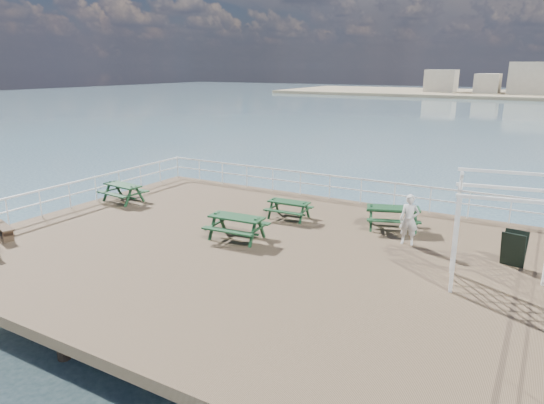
{
  "coord_description": "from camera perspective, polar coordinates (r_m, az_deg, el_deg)",
  "views": [
    {
      "loc": [
        8.27,
        -12.78,
        5.77
      ],
      "look_at": [
        0.01,
        1.62,
        1.1
      ],
      "focal_mm": 32.0,
      "sensor_mm": 36.0,
      "label": 1
    }
  ],
  "objects": [
    {
      "name": "picnic_table_d",
      "position": [
        16.68,
        -4.19,
        -2.42
      ],
      "size": [
        2.0,
        1.65,
        0.92
      ],
      "rotation": [
        0.0,
        0.0,
        0.07
      ],
      "color": "#153A1F",
      "rests_on": "ground"
    },
    {
      "name": "railing",
      "position": [
        18.14,
        1.27,
        0.05
      ],
      "size": [
        17.77,
        13.76,
        1.1
      ],
      "color": "white",
      "rests_on": "ground"
    },
    {
      "name": "flat_bench_near",
      "position": [
        19.28,
        -29.13,
        -2.71
      ],
      "size": [
        1.6,
        0.81,
        0.45
      ],
      "rotation": [
        0.0,
        0.0,
        -0.3
      ],
      "color": "brown",
      "rests_on": "ground"
    },
    {
      "name": "ground",
      "position": [
        16.33,
        -2.87,
        -5.56
      ],
      "size": [
        18.0,
        14.0,
        0.3
      ],
      "primitive_type": "cube",
      "color": "brown",
      "rests_on": "ground"
    },
    {
      "name": "picnic_table_b",
      "position": [
        18.92,
        1.99,
        -0.47
      ],
      "size": [
        1.66,
        1.37,
        0.78
      ],
      "rotation": [
        0.0,
        0.0,
        0.05
      ],
      "color": "#153A1F",
      "rests_on": "ground"
    },
    {
      "name": "picnic_table_c",
      "position": [
        18.27,
        14.04,
        -1.26
      ],
      "size": [
        2.28,
        2.06,
        0.91
      ],
      "rotation": [
        0.0,
        0.0,
        0.34
      ],
      "color": "#153A1F",
      "rests_on": "ground"
    },
    {
      "name": "person",
      "position": [
        16.71,
        15.84,
        -2.02
      ],
      "size": [
        0.66,
        0.46,
        1.71
      ],
      "primitive_type": "imported",
      "rotation": [
        0.0,
        0.0,
        0.09
      ],
      "color": "silver",
      "rests_on": "ground"
    },
    {
      "name": "picnic_table_a",
      "position": [
        22.26,
        -17.15,
        1.47
      ],
      "size": [
        1.95,
        1.64,
        0.88
      ],
      "rotation": [
        0.0,
        0.0,
        -0.11
      ],
      "color": "#153A1F",
      "rests_on": "ground"
    },
    {
      "name": "sandwich_board",
      "position": [
        16.12,
        26.55,
        -4.99
      ],
      "size": [
        0.73,
        0.59,
        1.09
      ],
      "rotation": [
        0.0,
        0.0,
        -0.16
      ],
      "color": "black",
      "rests_on": "ground"
    },
    {
      "name": "trellis_arbor",
      "position": [
        14.06,
        25.63,
        -3.87
      ],
      "size": [
        2.78,
        1.79,
        3.22
      ],
      "rotation": [
        0.0,
        0.0,
        0.16
      ],
      "color": "white",
      "rests_on": "ground"
    }
  ]
}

